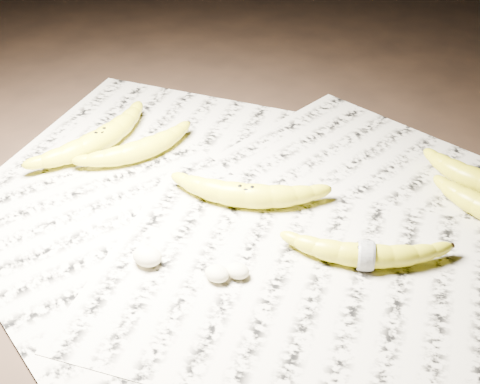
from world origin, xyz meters
The scene contains 10 objects.
ground centered at (0.00, 0.00, 0.00)m, with size 3.00×3.00×0.00m, color black.
newspaper_patch centered at (-0.01, 0.04, 0.00)m, with size 0.90×0.70×0.01m, color beige.
banana_left_a centered at (-0.31, 0.08, 0.03)m, with size 0.22×0.06×0.04m, color yellow, non-canonical shape.
banana_left_b centered at (-0.23, 0.09, 0.02)m, with size 0.17×0.05×0.03m, color yellow, non-canonical shape.
banana_center centered at (-0.03, 0.06, 0.03)m, with size 0.20×0.06×0.04m, color yellow, non-canonical shape.
banana_taped centered at (0.17, 0.02, 0.02)m, with size 0.19×0.05×0.03m, color yellow, non-canonical shape.
measuring_tape centered at (0.17, 0.02, 0.02)m, with size 0.04×0.04×0.00m, color white.
flesh_chunk_a centered at (-0.08, -0.11, 0.02)m, with size 0.04×0.03×0.02m, color beige.
flesh_chunk_b centered at (0.01, -0.09, 0.02)m, with size 0.03×0.03×0.02m, color beige.
flesh_chunk_c centered at (0.03, -0.08, 0.02)m, with size 0.03×0.02×0.02m, color beige.
Camera 1 is at (0.33, -0.62, 0.58)m, focal length 50.00 mm.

